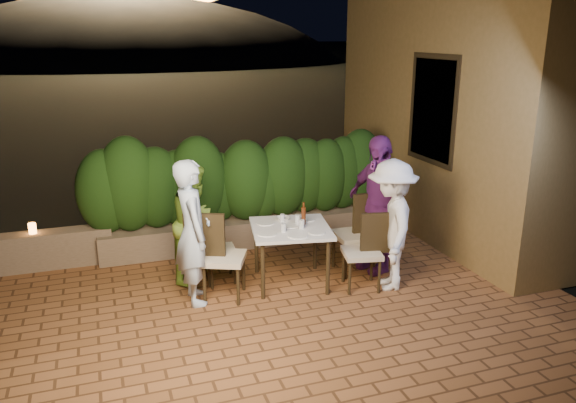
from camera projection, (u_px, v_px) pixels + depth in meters
name	position (u px, v px, depth m)	size (l,w,h in m)	color
ground	(280.00, 316.00, 6.33)	(400.00, 400.00, 0.00)	black
terrace_floor	(267.00, 301.00, 6.80)	(7.00, 6.00, 0.15)	brown
building_wall	(463.00, 70.00, 8.53)	(1.60, 5.00, 5.00)	olive
window_pane	(434.00, 110.00, 7.98)	(0.08, 1.00, 1.40)	black
window_frame	(434.00, 110.00, 7.98)	(0.06, 1.15, 1.55)	black
planter	(245.00, 231.00, 8.41)	(4.20, 0.55, 0.40)	#745F49
hedge	(243.00, 182.00, 8.19)	(4.00, 0.70, 1.10)	#17350E
parapet	(26.00, 252.00, 7.46)	(2.20, 0.30, 0.50)	#745F49
hill	(129.00, 99.00, 62.44)	(52.00, 40.00, 22.00)	black
dining_table	(291.00, 255.00, 7.03)	(0.95, 0.95, 0.75)	white
plate_nw	(267.00, 234.00, 6.67)	(0.24, 0.24, 0.01)	white
plate_sw	(265.00, 223.00, 7.05)	(0.22, 0.22, 0.01)	white
plate_ne	(317.00, 232.00, 6.72)	(0.20, 0.20, 0.01)	white
plate_se	(307.00, 219.00, 7.18)	(0.21, 0.21, 0.01)	white
plate_centre	(291.00, 226.00, 6.95)	(0.20, 0.20, 0.01)	white
plate_front	(297.00, 236.00, 6.61)	(0.24, 0.24, 0.01)	white
glass_nw	(283.00, 228.00, 6.73)	(0.06, 0.06, 0.11)	silver
glass_sw	(282.00, 218.00, 7.10)	(0.06, 0.06, 0.10)	silver
glass_ne	(302.00, 224.00, 6.84)	(0.07, 0.07, 0.11)	silver
glass_se	(298.00, 219.00, 7.03)	(0.07, 0.07, 0.11)	silver
beer_bottle	(304.00, 213.00, 6.97)	(0.06, 0.06, 0.29)	#4F210D
bowl	(283.00, 218.00, 7.17)	(0.16, 0.16, 0.04)	white
chair_left_front	(224.00, 256.00, 6.61)	(0.48, 0.48, 1.04)	black
chair_left_back	(219.00, 249.00, 7.09)	(0.40, 0.40, 0.86)	black
chair_right_front	(362.00, 251.00, 6.86)	(0.45, 0.45, 0.97)	black
chair_right_back	(354.00, 233.00, 7.34)	(0.49, 0.49, 1.06)	black
diner_blue	(193.00, 232.00, 6.43)	(0.62, 0.41, 1.71)	silver
diner_green	(196.00, 222.00, 7.05)	(0.74, 0.58, 1.53)	#93C83E
diner_white	(391.00, 225.00, 6.80)	(1.05, 0.60, 1.62)	white
diner_purple	(377.00, 204.00, 7.30)	(1.07, 0.44, 1.82)	#6E2777
parapet_lamp	(32.00, 228.00, 7.41)	(0.10, 0.10, 0.14)	orange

